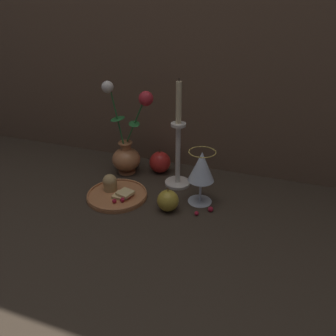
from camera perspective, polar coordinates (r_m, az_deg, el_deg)
ground_plane at (r=1.15m, az=-2.45°, el=-3.90°), size 2.40×2.40×0.00m
vase at (r=1.23m, az=-7.12°, el=3.27°), size 0.18×0.11×0.35m
plate_with_pastries at (r=1.12m, az=-9.05°, el=-4.20°), size 0.20×0.20×0.07m
wine_glass at (r=1.03m, az=5.85°, el=-0.06°), size 0.09×0.09×0.18m
candlestick at (r=1.13m, az=1.74°, el=2.80°), size 0.09×0.09×0.38m
apple_beside_vase at (r=1.25m, az=-1.40°, el=1.03°), size 0.08×0.08×0.09m
apple_near_glass at (r=1.03m, az=-0.01°, el=-5.69°), size 0.07×0.07×0.08m
berry_near_plate at (r=1.04m, az=7.43°, el=-7.13°), size 0.02×0.02×0.02m
berry_front_center at (r=1.02m, az=5.00°, el=-7.87°), size 0.01×0.01×0.01m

